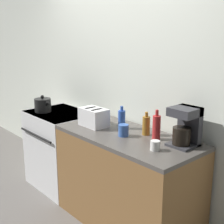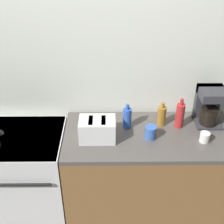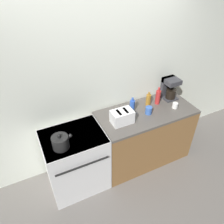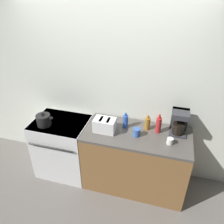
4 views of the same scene
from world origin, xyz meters
TOP-DOWN VIEW (x-y plane):
  - ground_plane at (0.00, 0.00)m, footprint 12.00×12.00m
  - wall_back at (0.00, 0.71)m, footprint 8.00×0.05m
  - stove at (-0.59, 0.30)m, footprint 0.77×0.64m
  - counter_block at (0.50, 0.33)m, footprint 1.39×0.66m
  - kettle at (-0.76, 0.18)m, footprint 0.24×0.19m
  - toaster at (0.08, 0.27)m, footprint 0.28×0.19m
  - coffee_maker at (1.00, 0.50)m, footprint 0.21×0.22m
  - bottle_red at (0.75, 0.44)m, footprint 0.07×0.07m
  - bottle_blue at (0.32, 0.43)m, footprint 0.07×0.07m
  - bottle_amber at (0.60, 0.46)m, footprint 0.07×0.07m
  - cup_white at (0.91, 0.23)m, footprint 0.08×0.08m
  - cup_blue at (0.50, 0.28)m, footprint 0.09×0.09m

SIDE VIEW (x-z plane):
  - ground_plane at x=0.00m, z-range 0.00..0.00m
  - counter_block at x=0.50m, z-range 0.00..0.91m
  - stove at x=-0.59m, z-range 0.01..0.92m
  - cup_white at x=0.91m, z-range 0.91..0.99m
  - cup_blue at x=0.50m, z-range 0.91..1.02m
  - kettle at x=-0.76m, z-range 0.89..1.09m
  - bottle_amber at x=0.60m, z-range 0.89..1.11m
  - toaster at x=0.08m, z-range 0.91..1.09m
  - bottle_blue at x=0.32m, z-range 0.89..1.11m
  - bottle_red at x=0.75m, z-range 0.89..1.16m
  - coffee_maker at x=1.00m, z-range 0.92..1.24m
  - wall_back at x=0.00m, z-range 0.00..2.60m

